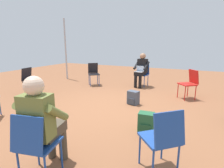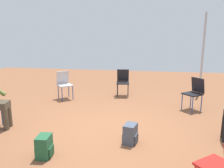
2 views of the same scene
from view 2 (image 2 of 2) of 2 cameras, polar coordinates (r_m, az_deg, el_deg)
name	(u,v)px [view 2 (image 2 of 2)]	position (r m, az deg, el deg)	size (l,w,h in m)	color
ground_plane	(110,129)	(4.66, -0.63, -11.73)	(15.84, 15.84, 0.00)	brown
chair_west	(123,81)	(7.07, 2.86, 0.90)	(0.48, 0.44, 0.85)	black
chair_southwest	(64,83)	(6.87, -12.37, 0.28)	(0.59, 0.58, 0.85)	#B7B7BC
chair_northwest	(194,91)	(6.08, 20.72, -1.82)	(0.58, 0.59, 0.85)	black
backpack_near_laptop_user	(130,135)	(4.07, 4.80, -13.09)	(0.32, 0.29, 0.36)	#475160
backpack_by_empty_chair	(44,148)	(3.81, -17.27, -15.58)	(0.30, 0.27, 0.36)	#235B38
tent_pole_far	(203,54)	(7.74, 22.61, 7.16)	(0.07, 0.07, 2.64)	#B2B2B7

